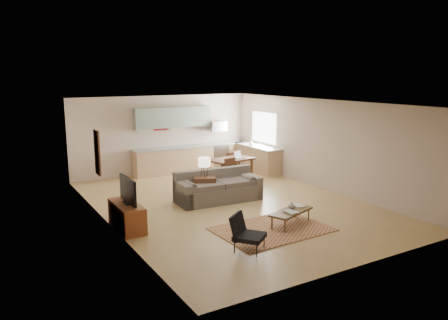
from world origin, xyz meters
TOP-DOWN VIEW (x-y plane):
  - room at (0.00, 0.00)m, footprint 9.00×9.00m
  - kitchen_counter_back at (0.90, 4.18)m, footprint 4.26×0.64m
  - kitchen_counter_right at (2.93, 3.00)m, footprint 0.64×2.26m
  - kitchen_range at (2.00, 4.18)m, footprint 0.62×0.62m
  - kitchen_microwave at (2.00, 4.20)m, footprint 0.62×0.40m
  - upper_cabinets at (0.30, 4.33)m, footprint 2.80×0.34m
  - window_right at (3.23, 3.00)m, footprint 0.02×1.40m
  - wall_art_left at (-3.21, 0.90)m, footprint 0.06×0.42m
  - triptych at (-0.10, 4.47)m, footprint 1.70×0.04m
  - rug at (-0.21, -2.18)m, footprint 2.52×1.79m
  - sofa at (-0.13, 0.39)m, footprint 2.46×1.18m
  - coffee_table at (0.34, -2.16)m, footprint 1.28×0.84m
  - book_a at (0.13, -2.29)m, footprint 0.29×0.36m
  - book_b at (0.62, -1.96)m, footprint 0.32×0.37m
  - vase at (0.41, -2.09)m, footprint 0.25×0.25m
  - armchair at (-1.30, -2.91)m, footprint 0.90×0.90m
  - tv_credenza at (-2.98, -0.48)m, footprint 0.49×1.28m
  - tv at (-2.93, -0.48)m, footprint 0.10×0.99m
  - console_table at (-0.49, 0.52)m, footprint 0.70×0.59m
  - table_lamp at (-0.49, 0.52)m, footprint 0.46×0.46m
  - dining_table at (1.39, 2.22)m, footprint 1.56×1.06m
  - dining_chair_near at (1.07, 1.53)m, footprint 0.47×0.49m
  - dining_chair_far at (1.72, 2.92)m, footprint 0.41×0.43m
  - laptop at (1.68, 2.13)m, footprint 0.37×0.32m
  - soap_bottle at (2.83, 3.19)m, footprint 0.13×0.13m

SIDE VIEW (x-z plane):
  - rug at x=-0.21m, z-range 0.00..0.02m
  - coffee_table at x=0.34m, z-range 0.00..0.36m
  - tv_credenza at x=-2.98m, z-range 0.00..0.59m
  - console_table at x=-0.49m, z-range 0.00..0.69m
  - book_b at x=0.62m, z-range 0.35..0.38m
  - armchair at x=-1.30m, z-range 0.00..0.73m
  - dining_table at x=1.39m, z-range 0.00..0.73m
  - book_a at x=0.13m, z-range 0.35..0.38m
  - dining_chair_far at x=1.72m, z-range 0.00..0.83m
  - sofa at x=-0.13m, z-range 0.00..0.84m
  - dining_chair_near at x=1.07m, z-range 0.00..0.87m
  - vase at x=0.41m, z-range 0.35..0.53m
  - kitchen_range at x=2.00m, z-range 0.00..0.90m
  - kitchen_counter_back at x=0.90m, z-range 0.00..0.92m
  - kitchen_counter_right at x=2.93m, z-range 0.00..0.92m
  - laptop at x=1.68m, z-range 0.73..0.96m
  - tv at x=-2.93m, z-range 0.59..1.18m
  - table_lamp at x=-0.49m, z-range 0.69..1.24m
  - soap_bottle at x=2.83m, z-range 0.92..1.11m
  - room at x=0.00m, z-range -3.15..5.85m
  - kitchen_microwave at x=2.00m, z-range 1.38..1.73m
  - window_right at x=3.23m, z-range 1.02..2.08m
  - wall_art_left at x=-3.21m, z-range 1.00..2.10m
  - triptych at x=-0.10m, z-range 1.50..2.00m
  - upper_cabinets at x=0.30m, z-range 1.60..2.30m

